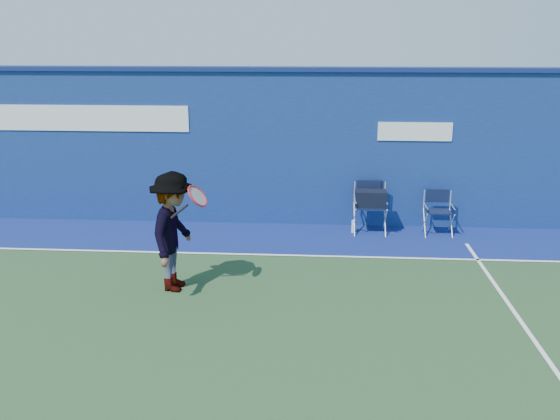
# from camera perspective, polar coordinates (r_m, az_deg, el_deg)

# --- Properties ---
(ground) EXTENTS (80.00, 80.00, 0.00)m
(ground) POSITION_cam_1_polar(r_m,az_deg,el_deg) (7.54, -10.64, -12.78)
(ground) COLOR #274524
(ground) RESTS_ON ground
(stadium_wall) EXTENTS (24.00, 0.50, 3.08)m
(stadium_wall) POSITION_cam_1_polar(r_m,az_deg,el_deg) (11.88, -4.93, 6.19)
(stadium_wall) COLOR navy
(stadium_wall) RESTS_ON ground
(out_of_bounds_strip) EXTENTS (24.00, 1.80, 0.01)m
(out_of_bounds_strip) POSITION_cam_1_polar(r_m,az_deg,el_deg) (11.22, -5.56, -2.61)
(out_of_bounds_strip) COLOR navy
(out_of_bounds_strip) RESTS_ON ground
(court_lines) EXTENTS (24.00, 12.00, 0.01)m
(court_lines) POSITION_cam_1_polar(r_m,az_deg,el_deg) (8.05, -9.59, -10.65)
(court_lines) COLOR white
(court_lines) RESTS_ON out_of_bounds_strip
(directors_chair_left) EXTENTS (0.58, 0.54, 0.98)m
(directors_chair_left) POSITION_cam_1_polar(r_m,az_deg,el_deg) (11.44, 8.65, -0.17)
(directors_chair_left) COLOR silver
(directors_chair_left) RESTS_ON ground
(directors_chair_right) EXTENTS (0.50, 0.45, 0.84)m
(directors_chair_right) POSITION_cam_1_polar(r_m,az_deg,el_deg) (11.65, 14.95, -1.04)
(directors_chair_right) COLOR silver
(directors_chair_right) RESTS_ON ground
(water_bottle) EXTENTS (0.07, 0.07, 0.25)m
(water_bottle) POSITION_cam_1_polar(r_m,az_deg,el_deg) (11.47, 7.06, -1.60)
(water_bottle) COLOR silver
(water_bottle) RESTS_ON ground
(tennis_player) EXTENTS (0.95, 1.21, 1.78)m
(tennis_player) POSITION_cam_1_polar(r_m,az_deg,el_deg) (8.80, -10.20, -2.07)
(tennis_player) COLOR #EA4738
(tennis_player) RESTS_ON ground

